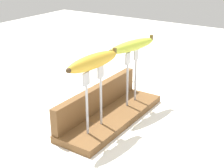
# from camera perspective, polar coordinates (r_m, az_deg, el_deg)

# --- Properties ---
(ground_plane) EXTENTS (3.00, 3.00, 0.00)m
(ground_plane) POSITION_cam_1_polar(r_m,az_deg,el_deg) (1.04, 0.00, -6.22)
(ground_plane) COLOR white
(wooden_board) EXTENTS (0.41, 0.14, 0.02)m
(wooden_board) POSITION_cam_1_polar(r_m,az_deg,el_deg) (1.04, 0.00, -5.69)
(wooden_board) COLOR brown
(wooden_board) RESTS_ON ground
(board_backstop) EXTENTS (0.40, 0.02, 0.08)m
(board_backstop) POSITION_cam_1_polar(r_m,az_deg,el_deg) (1.04, -2.56, -2.41)
(board_backstop) COLOR brown
(board_backstop) RESTS_ON wooden_board
(fork_stand_left) EXTENTS (0.09, 0.01, 0.18)m
(fork_stand_left) POSITION_cam_1_polar(r_m,az_deg,el_deg) (0.90, -3.14, -1.69)
(fork_stand_left) COLOR #B2B2B7
(fork_stand_left) RESTS_ON wooden_board
(fork_stand_right) EXTENTS (0.08, 0.01, 0.18)m
(fork_stand_right) POSITION_cam_1_polar(r_m,az_deg,el_deg) (1.06, 3.43, 2.04)
(fork_stand_right) COLOR #B2B2B7
(fork_stand_right) RESTS_ON wooden_board
(banana_raised_left) EXTENTS (0.19, 0.06, 0.04)m
(banana_raised_left) POSITION_cam_1_polar(r_m,az_deg,el_deg) (0.87, -3.27, 3.92)
(banana_raised_left) COLOR gold
(banana_raised_left) RESTS_ON fork_stand_left
(banana_raised_right) EXTENTS (0.20, 0.08, 0.04)m
(banana_raised_right) POSITION_cam_1_polar(r_m,az_deg,el_deg) (1.04, 3.54, 6.67)
(banana_raised_right) COLOR #B2C138
(banana_raised_right) RESTS_ON fork_stand_right
(fork_fallen_far) EXTENTS (0.11, 0.14, 0.01)m
(fork_fallen_far) POSITION_cam_1_polar(r_m,az_deg,el_deg) (1.33, 3.88, 0.48)
(fork_fallen_far) COLOR #B2B2B7
(fork_fallen_far) RESTS_ON ground
(banana_chunk_near) EXTENTS (0.05, 0.05, 0.04)m
(banana_chunk_near) POSITION_cam_1_polar(r_m,az_deg,el_deg) (1.18, -1.95, -1.61)
(banana_chunk_near) COLOR gold
(banana_chunk_near) RESTS_ON ground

